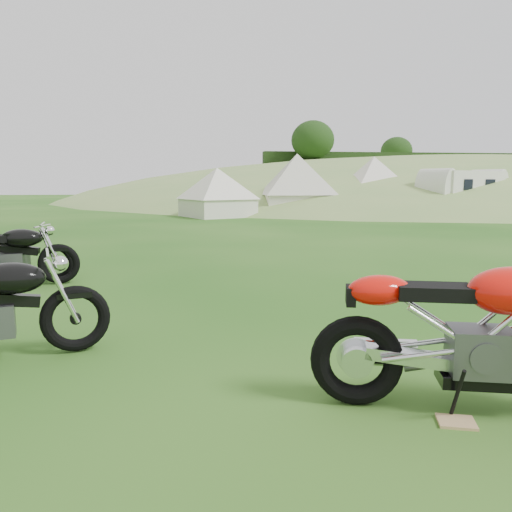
{
  "coord_description": "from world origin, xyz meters",
  "views": [
    {
      "loc": [
        -1.03,
        -4.97,
        1.67
      ],
      "look_at": [
        -0.27,
        0.4,
        0.86
      ],
      "focal_mm": 35.0,
      "sensor_mm": 36.0,
      "label": 1
    }
  ],
  "objects": [
    {
      "name": "ground",
      "position": [
        0.0,
        0.0,
        0.0
      ],
      "size": [
        120.0,
        120.0,
        0.0
      ],
      "primitive_type": "plane",
      "color": "#174D10",
      "rests_on": "ground"
    },
    {
      "name": "hillside",
      "position": [
        24.0,
        40.0,
        0.0
      ],
      "size": [
        80.0,
        64.0,
        8.0
      ],
      "primitive_type": "ellipsoid",
      "color": "#72994D",
      "rests_on": "ground"
    },
    {
      "name": "hedgerow",
      "position": [
        24.0,
        40.0,
        0.0
      ],
      "size": [
        36.0,
        1.2,
        8.6
      ],
      "primitive_type": null,
      "color": "black",
      "rests_on": "ground"
    },
    {
      "name": "sport_motorcycle",
      "position": [
        1.04,
        -1.76,
        0.68
      ],
      "size": [
        2.34,
        1.16,
        1.36
      ],
      "primitive_type": null,
      "rotation": [
        0.0,
        0.0,
        -0.28
      ],
      "color": "red",
      "rests_on": "ground"
    },
    {
      "name": "plywood_board",
      "position": [
        0.81,
        -1.93,
        0.01
      ],
      "size": [
        0.3,
        0.27,
        0.02
      ],
      "primitive_type": "cube",
      "rotation": [
        0.0,
        0.0,
        -0.31
      ],
      "color": "tan",
      "rests_on": "ground"
    },
    {
      "name": "vintage_moto_c",
      "position": [
        -3.82,
        3.33,
        0.54
      ],
      "size": [
        2.1,
        0.8,
        1.08
      ],
      "primitive_type": null,
      "rotation": [
        0.0,
        0.0,
        0.17
      ],
      "color": "black",
      "rests_on": "ground"
    },
    {
      "name": "vintage_moto_d",
      "position": [
        -3.89,
        3.89,
        0.5
      ],
      "size": [
        1.96,
        0.76,
        1.01
      ],
      "primitive_type": null,
      "rotation": [
        0.0,
        0.0,
        -0.17
      ],
      "color": "black",
      "rests_on": "ground"
    },
    {
      "name": "tent_left",
      "position": [
        0.47,
        18.71,
        1.21
      ],
      "size": [
        3.7,
        3.7,
        2.42
      ],
      "primitive_type": null,
      "rotation": [
        0.0,
        0.0,
        0.43
      ],
      "color": "silver",
      "rests_on": "ground"
    },
    {
      "name": "tent_mid",
      "position": [
        4.61,
        20.08,
        1.44
      ],
      "size": [
        3.43,
        3.43,
        2.87
      ],
      "primitive_type": null,
      "rotation": [
        0.0,
        0.0,
        -0.04
      ],
      "color": "beige",
      "rests_on": "ground"
    },
    {
      "name": "tent_right",
      "position": [
        9.06,
        21.06,
        1.42
      ],
      "size": [
        3.47,
        3.47,
        2.84
      ],
      "primitive_type": null,
      "rotation": [
        0.0,
        0.0,
        0.06
      ],
      "color": "silver",
      "rests_on": "ground"
    },
    {
      "name": "caravan",
      "position": [
        12.56,
        18.22,
        1.11
      ],
      "size": [
        5.17,
        3.71,
        2.21
      ],
      "primitive_type": null,
      "rotation": [
        0.0,
        0.0,
        0.38
      ],
      "color": "silver",
      "rests_on": "ground"
    }
  ]
}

